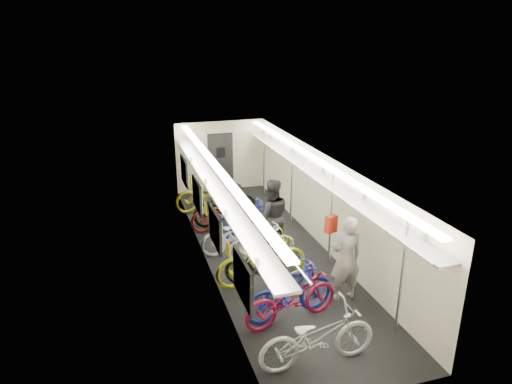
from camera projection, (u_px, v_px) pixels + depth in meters
train_car_shell at (243, 182)px, 11.40m from camera, size 10.00×10.00×10.00m
bicycle_0 at (318, 337)px, 7.41m from camera, size 2.04×0.74×1.07m
bicycle_1 at (290, 291)px, 8.63m from camera, size 1.97×0.84×1.14m
bicycle_2 at (291, 297)px, 8.53m from camera, size 2.06×1.04×1.03m
bicycle_3 at (264, 266)px, 9.69m from camera, size 1.77×1.12×1.03m
bicycle_4 at (262, 259)px, 9.88m from camera, size 2.14×0.89×1.10m
bicycle_5 at (262, 243)px, 10.78m from camera, size 1.66×0.54×0.99m
bicycle_6 at (238, 234)px, 11.24m from camera, size 1.92×0.73×1.00m
bicycle_7 at (246, 219)px, 12.06m from camera, size 1.77×0.51×1.07m
bicycle_8 at (224, 214)px, 12.51m from camera, size 1.86×0.72×0.96m
bicycle_9 at (226, 204)px, 12.92m from camera, size 2.03×0.94×1.17m
bicycle_10 at (208, 192)px, 13.99m from camera, size 2.20×1.09×1.10m
passenger_near at (346, 259)px, 9.14m from camera, size 0.67×0.45×1.82m
passenger_mid at (271, 216)px, 11.21m from camera, size 1.02×0.85×1.87m
backpack at (331, 224)px, 9.85m from camera, size 0.29×0.21×0.38m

